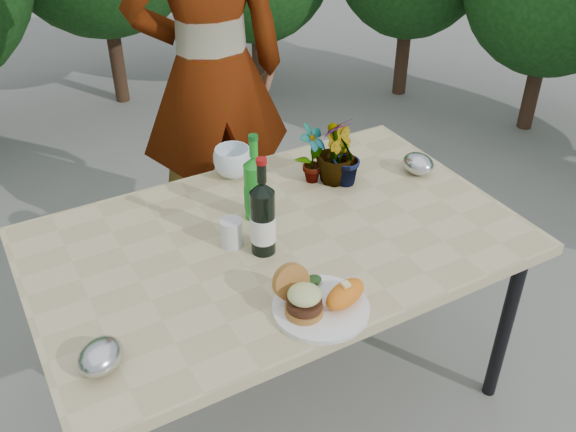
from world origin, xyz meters
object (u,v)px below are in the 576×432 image
person (211,74)px  wine_bottle (263,219)px  patio_table (276,250)px  dinner_plate (321,308)px

person → wine_bottle: bearing=84.7°
person → patio_table: bearing=88.1°
wine_bottle → person: bearing=56.1°
wine_bottle → person: size_ratio=0.18×
patio_table → person: 0.99m
wine_bottle → person: person is taller
dinner_plate → person: person is taller
dinner_plate → wine_bottle: bearing=92.4°
dinner_plate → person: 1.35m
wine_bottle → patio_table: bearing=14.7°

